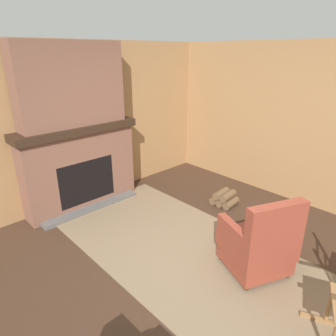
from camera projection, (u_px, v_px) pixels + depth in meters
ground_plane at (197, 282)px, 3.23m from camera, size 14.00×14.00×0.00m
wood_panel_wall_left at (69, 127)px, 4.56m from camera, size 0.06×5.81×2.48m
wood_panel_wall_back at (318, 129)px, 4.45m from camera, size 5.81×0.09×2.48m
fireplace_hearth at (81, 167)px, 4.62m from camera, size 0.57×1.85×1.30m
chimney_breast at (71, 85)px, 4.18m from camera, size 0.32×1.54×1.16m
area_rug at (191, 255)px, 3.64m from camera, size 4.00×1.82×0.01m
armchair at (259, 245)px, 3.26m from camera, size 0.84×0.85×0.96m
firewood_stack at (224, 198)px, 4.83m from camera, size 0.40×0.36×0.23m
oil_lamp_vase at (24, 127)px, 3.93m from camera, size 0.10×0.10×0.26m
storage_case at (87, 118)px, 4.53m from camera, size 0.16×0.22×0.15m
decorative_plate_on_mantel at (71, 118)px, 4.37m from camera, size 0.06×0.22×0.22m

